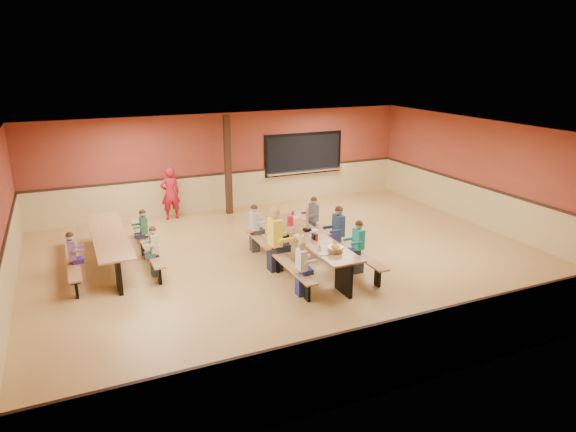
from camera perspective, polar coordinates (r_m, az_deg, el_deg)
name	(u,v)px	position (r m, az deg, el deg)	size (l,w,h in m)	color
ground	(295,262)	(12.16, 0.80, -5.14)	(12.00, 12.00, 0.00)	#A4773E
room_envelope	(295,235)	(11.91, 0.81, -2.07)	(12.04, 10.04, 3.02)	brown
kitchen_pass_through	(304,156)	(17.12, 1.75, 6.73)	(2.78, 0.28, 1.38)	black
structural_post	(228,165)	(15.59, -6.69, 5.60)	(0.18, 0.18, 3.00)	black
cafeteria_table_main	(310,245)	(11.76, 2.46, -3.20)	(1.91, 3.70, 0.74)	#9C6A3E
cafeteria_table_second	(110,243)	(12.57, -19.19, -2.81)	(1.91, 3.70, 0.74)	#9C6A3E
seated_child_white_left	(302,269)	(10.34, 1.51, -5.88)	(0.34, 0.28, 1.15)	white
seated_adult_yellow	(275,240)	(11.46, -1.47, -2.67)	(0.49, 0.40, 1.46)	yellow
seated_child_grey_left	(254,228)	(12.66, -3.76, -1.38)	(0.36, 0.29, 1.19)	#BABABA
seated_child_teal_right	(358,247)	(11.51, 7.79, -3.43)	(0.36, 0.30, 1.20)	#1DAAA7
seated_child_navy_right	(338,233)	(12.22, 5.61, -1.88)	(0.41, 0.33, 1.29)	navy
seated_child_char_right	(314,220)	(13.31, 2.86, -0.40)	(0.36, 0.29, 1.19)	#50525A
seated_child_purple_sec	(73,258)	(11.79, -22.82, -4.34)	(0.33, 0.27, 1.13)	#7A4F7D
seated_child_green_sec	(144,233)	(12.89, -15.69, -1.78)	(0.33, 0.27, 1.14)	#2F684A
seated_child_tan_sec	(154,252)	(11.62, -14.63, -3.84)	(0.33, 0.27, 1.12)	#AFA98E
standing_woman	(170,193)	(15.48, -12.95, 2.48)	(0.57, 0.38, 1.57)	#B61425
punch_pitcher	(290,221)	(12.35, 0.26, -0.56)	(0.16, 0.16, 0.22)	#B4182A
chip_bowl	(335,249)	(10.74, 5.24, -3.65)	(0.32, 0.32, 0.15)	orange
napkin_dispenser	(315,236)	(11.46, 2.99, -2.29)	(0.10, 0.14, 0.13)	black
condiment_mustard	(300,232)	(11.64, 1.39, -1.84)	(0.06, 0.06, 0.17)	yellow
condiment_ketchup	(317,237)	(11.34, 3.23, -2.39)	(0.06, 0.06, 0.17)	#B2140F
table_paddle	(307,225)	(11.96, 2.15, -1.05)	(0.16, 0.16, 0.56)	black
place_settings	(310,234)	(11.66, 2.48, -1.96)	(0.65, 3.30, 0.11)	beige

